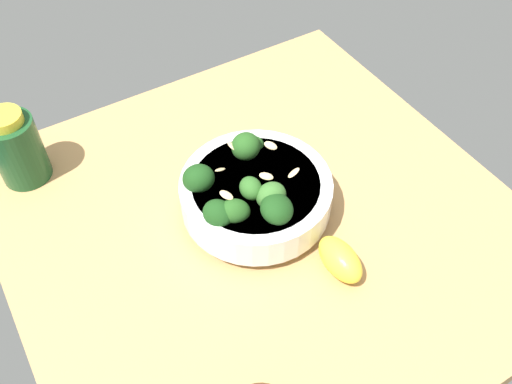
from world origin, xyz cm
name	(u,v)px	position (x,y,z in cm)	size (l,w,h in cm)	color
ground_plane	(262,226)	(0.00, 0.00, -1.70)	(65.41, 65.41, 3.39)	tan
bowl_of_broccoli	(254,193)	(1.46, 0.32, 4.05)	(19.84, 19.84, 9.46)	white
lemon_wedge	(340,259)	(-11.73, -4.02, 2.06)	(7.19, 4.00, 4.11)	yellow
bottle_short	(17,148)	(24.32, 24.46, 5.34)	(6.82, 6.82, 11.31)	#194723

